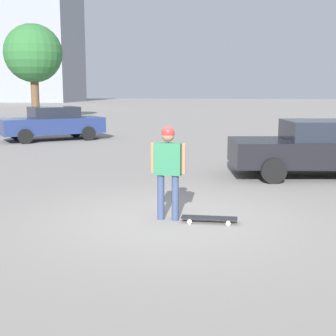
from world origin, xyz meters
The scene contains 7 objects.
ground_plane centered at (0.00, 0.00, 0.00)m, with size 220.00×220.00×0.00m, color gray.
person centered at (0.00, 0.00, 0.98)m, with size 0.25×0.61×1.59m.
skateboard centered at (-0.08, -0.70, 0.07)m, with size 0.30×0.93×0.09m.
car_parked_near centered at (4.57, -3.30, 0.73)m, with size 2.52×4.72×1.42m.
car_parked_far centered at (11.94, 6.78, 0.75)m, with size 4.05×4.55×1.46m.
building_block_distant centered at (76.00, 34.75, 14.72)m, with size 13.00×14.02×29.44m.
tree_distant centered at (26.28, 13.80, 4.82)m, with size 4.30×4.30×7.02m.
Camera 1 is at (-7.62, -1.06, 2.18)m, focal length 50.00 mm.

